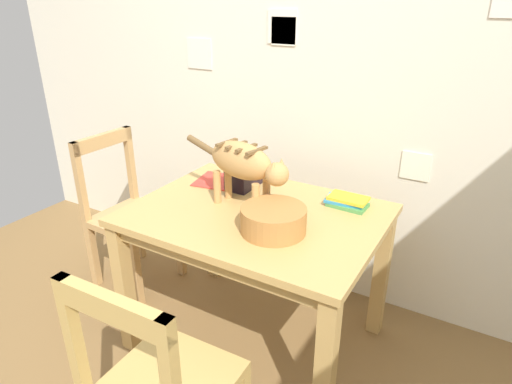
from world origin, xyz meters
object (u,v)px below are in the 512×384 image
Objects in this scene: cat at (244,164)px; book_stack at (347,201)px; toaster at (244,171)px; saucer_bowl at (276,217)px; wicker_basket at (273,219)px; wooden_chair_far at (128,214)px; magazine at (223,181)px; dining_table at (256,230)px; coffee_mug at (277,207)px.

cat is 0.53m from book_stack.
saucer_bowl is at bearing -37.95° from toaster.
wicker_basket is 1.19m from wooden_chair_far.
wicker_basket reaches higher than magazine.
toaster is (-0.55, -0.05, 0.06)m from book_stack.
wooden_chair_far is at bearing -172.11° from book_stack.
dining_table is at bearing 95.32° from cat.
wooden_chair_far reaches higher than saucer_bowl.
magazine is 0.16m from toaster.
coffee_mug is 0.42m from toaster.
cat is at bearing 169.79° from coffee_mug.
dining_table is 0.98m from wooden_chair_far.
magazine is 0.70m from wooden_chair_far.
wicker_basket is 0.30× the size of wooden_chair_far.
wicker_basket is (-0.19, -0.40, 0.03)m from book_stack.
dining_table is 5.28× the size of saucer_bowl.
magazine is 0.61m from wicker_basket.
toaster is 0.85m from wooden_chair_far.
cat reaches higher than wicker_basket.
cat reaches higher than magazine.
magazine is at bearing -177.73° from toaster.
wicker_basket is at bearing -114.87° from book_stack.
toaster reaches higher than book_stack.
cat is at bearing 174.90° from dining_table.
saucer_bowl is 0.38m from book_stack.
wicker_basket is at bearing -71.04° from coffee_mug.
cat is at bearing 86.74° from wooden_chair_far.
wooden_chair_far is at bearing -170.10° from toaster.
wicker_basket reaches higher than saucer_bowl.
cat is 2.95× the size of book_stack.
wooden_chair_far is at bearing 173.55° from coffee_mug.
coffee_mug is at bearing 0.00° from saucer_bowl.
dining_table is 0.35m from toaster.
dining_table is at bearing -141.49° from book_stack.
wooden_chair_far is at bearing -178.91° from magazine.
wooden_chair_far is (-1.08, 0.12, -0.36)m from coffee_mug.
saucer_bowl is at bearing -126.36° from book_stack.
wicker_basket is at bearing -45.29° from magazine.
wicker_basket is (0.03, -0.10, -0.01)m from coffee_mug.
dining_table is at bearing -47.86° from toaster.
book_stack is (0.22, 0.30, -0.05)m from coffee_mug.
wicker_basket is (0.22, -0.13, -0.17)m from cat.
dining_table is 4.10× the size of wicker_basket.
cat is 0.28m from saucer_bowl.
wicker_basket is (0.04, -0.10, 0.04)m from saucer_bowl.
coffee_mug is 0.38m from book_stack.
book_stack is at bearing 100.26° from wooden_chair_far.
saucer_bowl is 0.11m from wicker_basket.
coffee_mug reaches higher than saucer_bowl.
magazine is 1.00× the size of wicker_basket.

